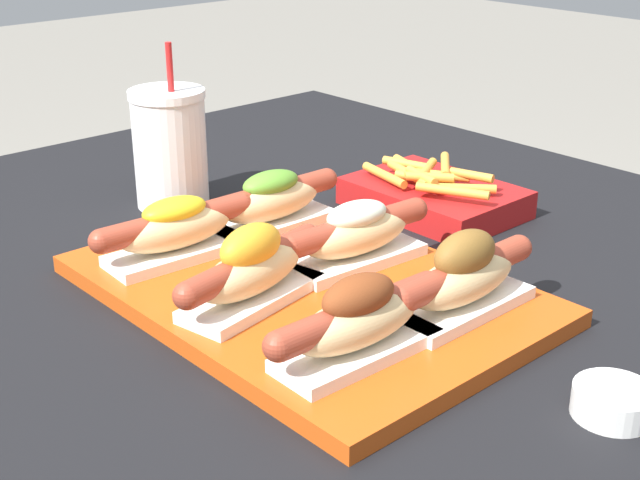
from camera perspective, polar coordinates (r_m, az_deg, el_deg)
serving_tray at (r=0.91m, az=-0.94°, el=-3.19°), size 0.46×0.32×0.02m
hot_dog_0 at (r=0.96m, az=-9.23°, el=0.72°), size 0.07×0.20×0.07m
hot_dog_1 at (r=0.85m, az=-4.41°, el=-1.88°), size 0.09×0.19×0.08m
hot_dog_2 at (r=0.75m, az=2.45°, el=-5.16°), size 0.06×0.20×0.08m
hot_dog_3 at (r=1.02m, az=-3.15°, el=2.51°), size 0.06×0.20×0.07m
hot_dog_4 at (r=0.93m, az=2.35°, el=0.39°), size 0.07×0.20×0.07m
hot_dog_5 at (r=0.84m, az=9.16°, el=-2.37°), size 0.06×0.20×0.08m
sauce_bowl at (r=0.76m, az=18.26°, el=-9.71°), size 0.07×0.07×0.02m
drink_cup at (r=1.15m, az=-9.57°, el=5.83°), size 0.10×0.10×0.21m
fries_basket at (r=1.14m, az=7.28°, el=2.85°), size 0.21×0.15×0.06m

